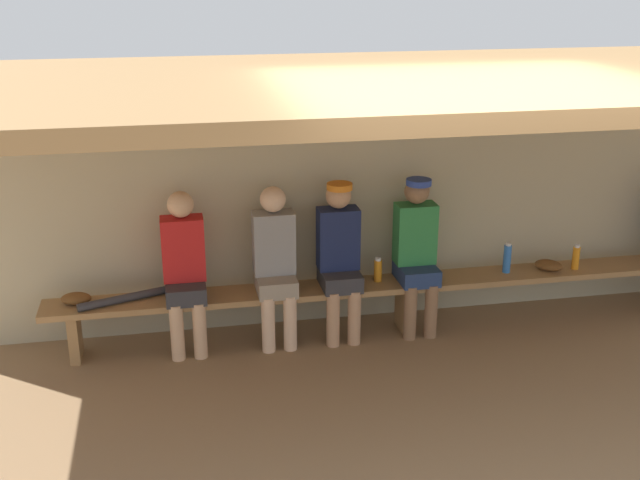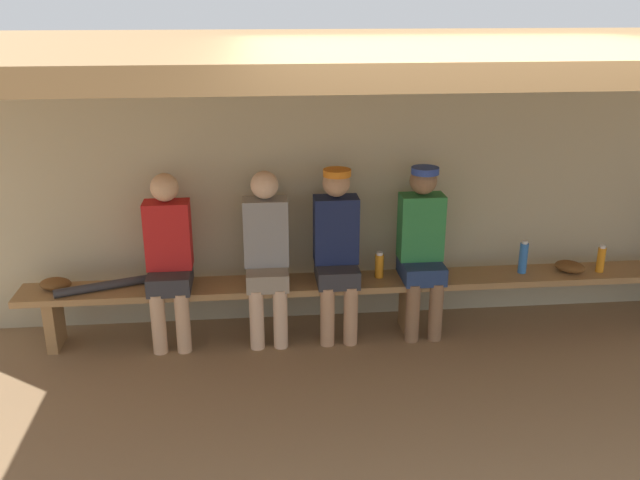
% 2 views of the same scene
% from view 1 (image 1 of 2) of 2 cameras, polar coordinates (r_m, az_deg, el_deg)
% --- Properties ---
extents(ground_plane, '(24.00, 24.00, 0.00)m').
position_cam_1_polar(ground_plane, '(5.73, 10.58, -13.00)').
color(ground_plane, '#8C6D4C').
extents(back_wall, '(8.00, 0.20, 2.20)m').
position_cam_1_polar(back_wall, '(7.01, 5.25, 3.31)').
color(back_wall, '#B7AD8C').
rests_on(back_wall, ground).
extents(dugout_roof, '(8.00, 2.80, 0.12)m').
position_cam_1_polar(dugout_roof, '(5.55, 9.40, 11.12)').
color(dugout_roof, '#9E7547').
rests_on(dugout_roof, back_wall).
extents(bench, '(6.00, 0.36, 0.46)m').
position_cam_1_polar(bench, '(6.84, 6.11, -3.47)').
color(bench, '#9E7547').
rests_on(bench, ground).
extents(player_middle, '(0.34, 0.42, 1.34)m').
position_cam_1_polar(player_middle, '(6.74, 6.97, -0.59)').
color(player_middle, navy).
rests_on(player_middle, ground).
extents(player_rightmost, '(0.34, 0.42, 1.34)m').
position_cam_1_polar(player_rightmost, '(6.57, 1.41, -0.98)').
color(player_rightmost, '#333338').
rests_on(player_rightmost, ground).
extents(player_near_post, '(0.34, 0.42, 1.34)m').
position_cam_1_polar(player_near_post, '(6.44, -9.75, -1.87)').
color(player_near_post, '#333338').
rests_on(player_near_post, ground).
extents(player_with_sunglasses, '(0.34, 0.42, 1.34)m').
position_cam_1_polar(player_with_sunglasses, '(6.49, -3.26, -1.44)').
color(player_with_sunglasses, gray).
rests_on(player_with_sunglasses, ground).
extents(water_bottle_clear, '(0.07, 0.07, 0.21)m').
position_cam_1_polar(water_bottle_clear, '(6.74, 4.19, -2.17)').
color(water_bottle_clear, orange).
rests_on(water_bottle_clear, bench).
extents(water_bottle_blue, '(0.07, 0.07, 0.27)m').
position_cam_1_polar(water_bottle_blue, '(7.09, 13.33, -1.29)').
color(water_bottle_blue, blue).
rests_on(water_bottle_blue, bench).
extents(water_bottle_orange, '(0.06, 0.06, 0.23)m').
position_cam_1_polar(water_bottle_orange, '(7.34, 17.95, -1.20)').
color(water_bottle_orange, orange).
rests_on(water_bottle_orange, bench).
extents(baseball_glove_tan, '(0.29, 0.29, 0.09)m').
position_cam_1_polar(baseball_glove_tan, '(7.27, 16.15, -1.75)').
color(baseball_glove_tan, brown).
rests_on(baseball_glove_tan, bench).
extents(baseball_glove_dark_brown, '(0.27, 0.21, 0.09)m').
position_cam_1_polar(baseball_glove_dark_brown, '(6.60, -17.16, -4.05)').
color(baseball_glove_dark_brown, brown).
rests_on(baseball_glove_dark_brown, bench).
extents(baseball_bat, '(0.76, 0.33, 0.07)m').
position_cam_1_polar(baseball_bat, '(6.54, -13.74, -4.07)').
color(baseball_bat, '#333338').
rests_on(baseball_bat, bench).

